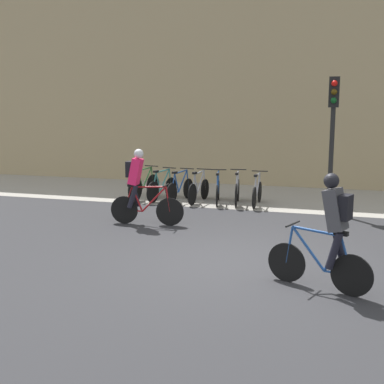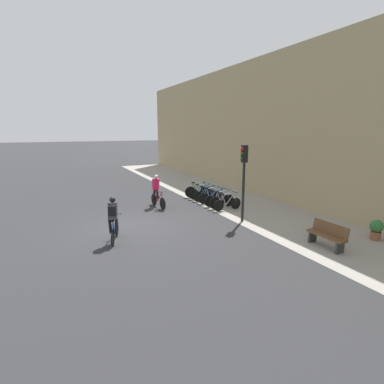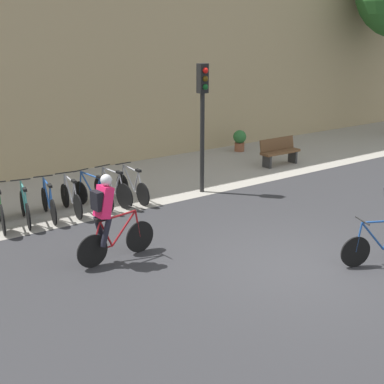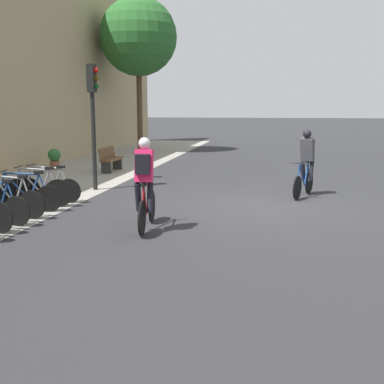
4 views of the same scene
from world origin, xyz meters
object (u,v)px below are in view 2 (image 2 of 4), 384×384
object	(u,v)px
parked_bike_4	(216,199)
traffic_light_pole	(244,169)
cyclist_pink	(156,190)
parked_bike_0	(198,191)
bench	(327,235)
parked_bike_6	(227,203)
potted_plant	(376,229)
parked_bike_1	(202,193)
parked_bike_2	(207,195)
parked_bike_5	(222,200)
parked_bike_3	(211,197)
cyclist_grey	(113,218)

from	to	relation	value
parked_bike_4	traffic_light_pole	distance (m)	3.73
cyclist_pink	parked_bike_0	world-z (taller)	cyclist_pink
parked_bike_0	bench	size ratio (longest dim) A/B	1.13
parked_bike_6	potted_plant	distance (m)	6.72
parked_bike_0	parked_bike_1	xyz separation A→B (m)	(0.57, -0.00, -0.02)
cyclist_pink	parked_bike_0	distance (m)	3.35
potted_plant	bench	bearing A→B (deg)	-96.59
cyclist_pink	bench	size ratio (longest dim) A/B	1.20
parked_bike_6	bench	bearing A→B (deg)	5.00
parked_bike_2	bench	bearing A→B (deg)	3.60
bench	parked_bike_5	bearing A→B (deg)	-175.46
cyclist_pink	parked_bike_1	distance (m)	3.20
potted_plant	cyclist_pink	bearing A→B (deg)	-144.65
traffic_light_pole	cyclist_pink	bearing A→B (deg)	-147.83
parked_bike_5	bench	world-z (taller)	parked_bike_5
parked_bike_0	potted_plant	size ratio (longest dim) A/B	2.12
traffic_light_pole	potted_plant	distance (m)	5.63
parked_bike_4	parked_bike_6	world-z (taller)	parked_bike_4
cyclist_pink	parked_bike_5	distance (m)	3.58
parked_bike_0	parked_bike_4	bearing A→B (deg)	-0.06
parked_bike_3	parked_bike_5	distance (m)	1.14
parked_bike_4	bench	bearing A→B (deg)	4.18
parked_bike_5	parked_bike_6	size ratio (longest dim) A/B	0.99
cyclist_grey	parked_bike_4	xyz separation A→B (m)	(-3.21, 6.25, -0.57)
cyclist_grey	parked_bike_0	size ratio (longest dim) A/B	1.05
parked_bike_6	parked_bike_0	bearing A→B (deg)	179.96
cyclist_grey	parked_bike_1	world-z (taller)	cyclist_grey
cyclist_grey	parked_bike_3	bearing A→B (deg)	121.16
parked_bike_5	parked_bike_6	world-z (taller)	parked_bike_5
parked_bike_0	parked_bike_3	bearing A→B (deg)	-0.06
parked_bike_2	potted_plant	bearing A→B (deg)	18.71
parked_bike_4	bench	size ratio (longest dim) A/B	1.11
parked_bike_2	bench	size ratio (longest dim) A/B	1.11
cyclist_grey	parked_bike_3	world-z (taller)	cyclist_grey
parked_bike_3	parked_bike_4	world-z (taller)	parked_bike_3
bench	cyclist_grey	bearing A→B (deg)	-119.05
parked_bike_1	potted_plant	distance (m)	9.38
parked_bike_2	parked_bike_3	size ratio (longest dim) A/B	1.01
parked_bike_3	traffic_light_pole	size ratio (longest dim) A/B	0.47
parked_bike_1	parked_bike_3	xyz separation A→B (m)	(1.14, -0.00, -0.00)
cyclist_pink	parked_bike_1	xyz separation A→B (m)	(-0.58, 3.10, -0.56)
cyclist_grey	parked_bike_6	world-z (taller)	cyclist_grey
parked_bike_2	parked_bike_5	world-z (taller)	parked_bike_5
cyclist_pink	parked_bike_0	size ratio (longest dim) A/B	1.07
bench	parked_bike_3	bearing A→B (deg)	-176.14
parked_bike_2	parked_bike_3	world-z (taller)	parked_bike_3
parked_bike_3	parked_bike_6	distance (m)	1.71
parked_bike_1	bench	distance (m)	8.69
parked_bike_2	parked_bike_6	distance (m)	2.28
parked_bike_0	potted_plant	world-z (taller)	parked_bike_0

